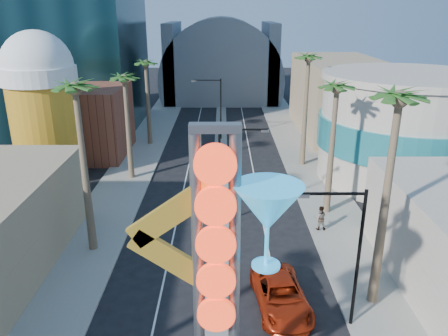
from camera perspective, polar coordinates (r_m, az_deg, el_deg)
sidewalk_west at (r=50.05m, az=-11.40°, el=0.82°), size 5.00×100.00×0.15m
sidewalk_east at (r=49.95m, az=10.51°, el=0.84°), size 5.00×100.00×0.15m
median at (r=51.93m, az=-0.44°, el=1.93°), size 1.60×84.00×0.15m
brick_filler_west at (r=53.39m, az=-17.98°, el=5.83°), size 10.00×10.00×8.00m
filler_east at (r=62.43m, az=14.63°, el=9.05°), size 10.00×20.00×10.00m
beer_mug at (r=45.60m, az=-22.63°, el=7.94°), size 7.00×7.00×14.50m
turquoise_building at (r=46.32m, az=22.45°, el=4.82°), size 16.60×16.60×10.60m
canopy at (r=84.21m, az=-0.34°, el=11.90°), size 22.00×16.00×22.00m
neon_sign at (r=16.87m, az=1.79°, el=-11.75°), size 6.53×2.60×12.55m
streetlight_0 at (r=33.35m, az=0.34°, el=0.19°), size 3.79×0.25×8.00m
streetlight_1 at (r=56.52m, az=-0.98°, el=8.46°), size 3.79×0.25×8.00m
streetlight_2 at (r=23.36m, az=16.17°, el=-9.94°), size 3.45×0.25×8.00m
palm_1 at (r=29.39m, az=-18.74°, el=8.46°), size 2.40×2.40×12.70m
palm_2 at (r=42.92m, az=-12.84°, el=10.53°), size 2.40×2.40×11.20m
palm_3 at (r=54.58m, az=-10.17°, el=12.65°), size 2.40×2.40×11.20m
palm_5 at (r=23.61m, az=21.72°, el=6.57°), size 2.40×2.40×13.20m
palm_6 at (r=35.06m, az=14.47°, el=9.11°), size 2.40×2.40×11.70m
palm_7 at (r=46.51m, az=10.96°, el=13.04°), size 2.40×2.40×12.70m
red_pickup at (r=26.14m, az=7.43°, el=-16.15°), size 3.38×6.24×1.66m
pedestrian_b at (r=34.51m, az=12.45°, el=-6.38°), size 0.97×0.77×1.94m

